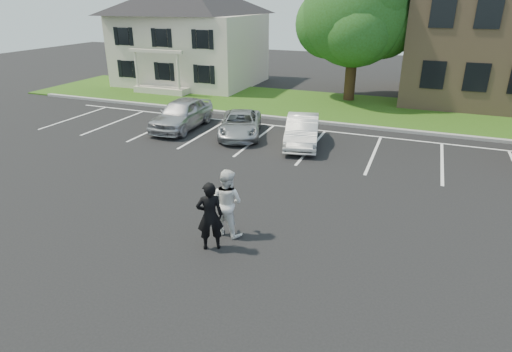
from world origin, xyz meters
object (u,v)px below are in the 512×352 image
at_px(tree, 357,15).
at_px(car_silver_minivan, 240,124).
at_px(car_white_sedan, 302,131).
at_px(house, 190,33).
at_px(man_white_shirt, 227,202).
at_px(car_silver_west, 182,114).
at_px(man_black_suit, 210,216).

bearing_deg(tree, car_silver_minivan, -110.28).
bearing_deg(car_white_sedan, car_silver_minivan, 162.03).
relative_size(house, car_silver_minivan, 2.45).
bearing_deg(car_white_sedan, house, 123.39).
height_order(man_white_shirt, car_silver_west, man_white_shirt).
distance_m(man_black_suit, man_white_shirt, 0.90).
distance_m(tree, car_silver_minivan, 11.63).
xyz_separation_m(car_silver_west, car_white_sedan, (6.58, -0.30, -0.10)).
xyz_separation_m(house, car_white_sedan, (12.47, -11.85, -3.15)).
distance_m(house, car_white_sedan, 17.49).
xyz_separation_m(house, man_black_suit, (12.64, -21.42, -2.85)).
xyz_separation_m(man_white_shirt, car_white_sedan, (-0.26, 8.67, -0.32)).
distance_m(man_white_shirt, car_silver_west, 11.29).
height_order(man_black_suit, car_silver_minivan, man_black_suit).
height_order(man_white_shirt, car_silver_minivan, man_white_shirt).
xyz_separation_m(house, car_silver_west, (5.89, -11.55, -3.05)).
bearing_deg(man_white_shirt, car_silver_west, -40.11).
height_order(man_black_suit, man_white_shirt, man_white_shirt).
bearing_deg(car_silver_west, house, 114.49).
xyz_separation_m(tree, car_silver_west, (-7.01, -9.93, -4.57)).
height_order(house, car_silver_west, house).
height_order(man_black_suit, car_white_sedan, man_black_suit).
bearing_deg(house, tree, -7.14).
bearing_deg(tree, man_white_shirt, -90.51).
relative_size(man_black_suit, car_silver_minivan, 0.47).
distance_m(car_silver_minivan, car_white_sedan, 3.26).
bearing_deg(car_silver_west, car_white_sedan, -5.18).
xyz_separation_m(car_silver_west, car_silver_minivan, (3.33, -0.02, -0.20)).
height_order(house, man_white_shirt, house).
height_order(tree, man_white_shirt, tree).
xyz_separation_m(tree, man_black_suit, (-0.26, -19.80, -4.37)).
xyz_separation_m(tree, car_silver_minivan, (-3.68, -9.96, -4.76)).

